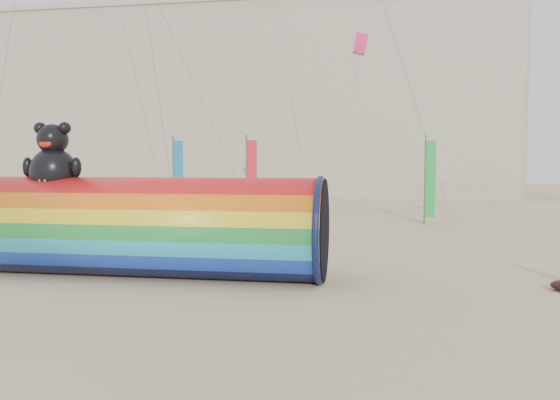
# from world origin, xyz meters

# --- Properties ---
(ground) EXTENTS (160.00, 160.00, 0.00)m
(ground) POSITION_xyz_m (0.00, 0.00, 0.00)
(ground) COLOR #CCB58C
(ground) RESTS_ON ground
(hotel_building) EXTENTS (60.40, 15.40, 20.60)m
(hotel_building) POSITION_xyz_m (-12.00, 45.95, 10.31)
(hotel_building) COLOR #B7AD99
(hotel_building) RESTS_ON ground
(windsock_assembly) EXTENTS (10.93, 3.33, 5.04)m
(windsock_assembly) POSITION_xyz_m (-3.37, 0.12, 1.67)
(windsock_assembly) COLOR red
(windsock_assembly) RESTS_ON ground
(festival_banners) EXTENTS (15.18, 2.52, 5.20)m
(festival_banners) POSITION_xyz_m (-1.38, 14.92, 2.64)
(festival_banners) COLOR #59595E
(festival_banners) RESTS_ON ground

